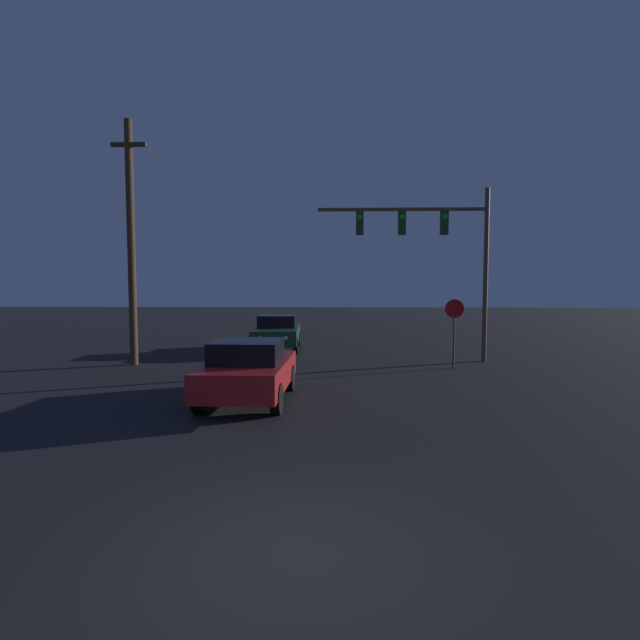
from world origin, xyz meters
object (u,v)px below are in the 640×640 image
stop_sign (454,321)px  utility_pole (131,241)px  traffic_signal_mast (436,242)px  car_far (277,332)px  car_near (249,370)px

stop_sign → utility_pole: utility_pole is taller
utility_pole → stop_sign: bearing=-2.1°
traffic_signal_mast → stop_sign: traffic_signal_mast is taller
car_far → stop_sign: 8.42m
car_near → utility_pole: utility_pole is taller
car_far → car_near: bearing=90.5°
traffic_signal_mast → car_far: bearing=154.6°
stop_sign → utility_pole: (-11.66, 0.44, 2.88)m
stop_sign → utility_pole: bearing=177.9°
traffic_signal_mast → stop_sign: (0.33, -1.70, -2.90)m
car_near → car_far: size_ratio=1.00×
car_near → stop_sign: stop_sign is taller
traffic_signal_mast → utility_pole: bearing=-173.6°
car_near → traffic_signal_mast: traffic_signal_mast is taller
car_near → utility_pole: size_ratio=0.48×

